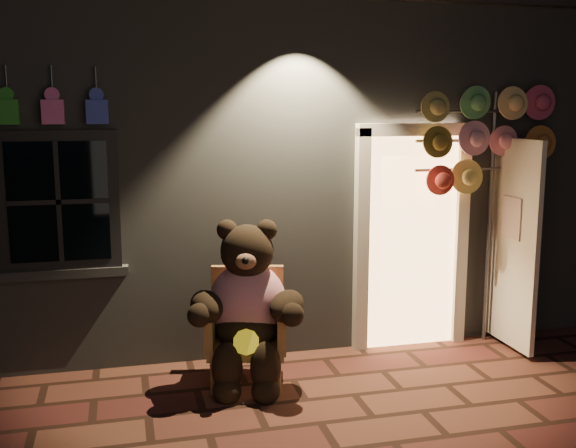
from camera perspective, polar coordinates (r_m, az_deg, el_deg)
name	(u,v)px	position (r m, az deg, el deg)	size (l,w,h in m)	color
ground	(321,423)	(5.27, 2.78, -16.48)	(60.00, 60.00, 0.00)	brown
shop_building	(232,155)	(8.64, -4.77, 5.81)	(7.30, 5.95, 3.51)	slate
wicker_armchair	(247,326)	(5.87, -3.49, -8.59)	(0.77, 0.73, 0.97)	#9B673C
teddy_bear	(247,307)	(5.69, -3.47, -7.01)	(1.03, 0.90, 1.45)	#B81330
hat_rack	(484,137)	(6.71, 16.22, 7.05)	(1.44, 0.22, 2.50)	#59595E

